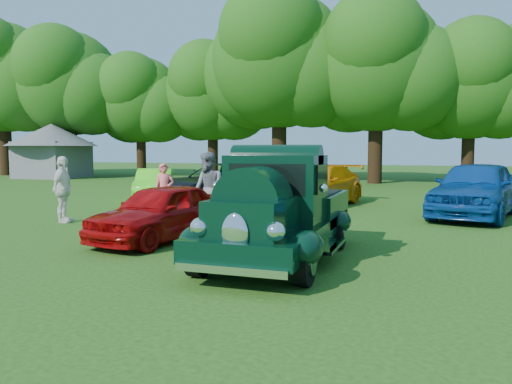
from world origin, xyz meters
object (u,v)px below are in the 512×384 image
(gazebo, at_px, (52,145))
(spectator_white, at_px, (63,190))
(back_car_lime, at_px, (155,185))
(back_car_black, at_px, (223,185))
(back_car_blue, at_px, (476,189))
(spectator_grey, at_px, (208,189))
(red_convertible, at_px, (161,212))
(back_car_orange, at_px, (317,185))
(spectator_pink, at_px, (164,190))
(hero_pickup, at_px, (280,214))

(gazebo, bearing_deg, spectator_white, -48.18)
(back_car_lime, bearing_deg, back_car_black, -39.90)
(back_car_lime, height_order, gazebo, gazebo)
(back_car_blue, bearing_deg, spectator_grey, -133.70)
(back_car_blue, bearing_deg, red_convertible, -121.92)
(spectator_grey, distance_m, gazebo, 26.57)
(back_car_black, distance_m, back_car_orange, 3.39)
(red_convertible, bearing_deg, back_car_blue, 52.50)
(spectator_pink, bearing_deg, spectator_grey, -60.11)
(red_convertible, xyz_separation_m, spectator_white, (-3.97, 1.52, 0.29))
(back_car_black, relative_size, spectator_grey, 2.81)
(hero_pickup, xyz_separation_m, back_car_lime, (-7.72, 8.62, -0.20))
(spectator_grey, bearing_deg, hero_pickup, -9.28)
(back_car_orange, distance_m, spectator_grey, 5.84)
(spectator_pink, bearing_deg, hero_pickup, -72.29)
(spectator_pink, distance_m, spectator_grey, 2.26)
(back_car_blue, distance_m, spectator_white, 12.03)
(back_car_lime, bearing_deg, gazebo, 116.66)
(hero_pickup, relative_size, spectator_pink, 3.04)
(hero_pickup, bearing_deg, gazebo, 138.43)
(back_car_black, bearing_deg, red_convertible, -60.98)
(back_car_lime, xyz_separation_m, back_car_black, (3.30, -0.84, 0.13))
(hero_pickup, xyz_separation_m, spectator_white, (-7.02, 2.50, 0.09))
(back_car_lime, relative_size, back_car_orange, 0.75)
(back_car_black, xyz_separation_m, spectator_pink, (-0.49, -3.36, 0.04))
(spectator_grey, xyz_separation_m, spectator_white, (-4.06, -0.80, -0.06))
(back_car_orange, bearing_deg, spectator_white, -120.26)
(back_car_black, distance_m, spectator_white, 5.89)
(hero_pickup, xyz_separation_m, back_car_black, (-4.42, 7.78, -0.07))
(hero_pickup, relative_size, spectator_grey, 2.50)
(red_convertible, xyz_separation_m, gazebo, (-20.09, 19.54, 1.76))
(back_car_black, xyz_separation_m, spectator_grey, (1.46, -4.48, 0.22))
(back_car_black, xyz_separation_m, spectator_white, (-2.60, -5.28, 0.16))
(back_car_orange, xyz_separation_m, back_car_blue, (5.15, -1.43, 0.11))
(red_convertible, xyz_separation_m, back_car_black, (-1.37, 6.80, 0.13))
(back_car_lime, relative_size, spectator_white, 2.09)
(back_car_blue, bearing_deg, spectator_pink, -145.84)
(spectator_white, bearing_deg, gazebo, 24.41)
(spectator_white, bearing_deg, back_car_orange, -59.79)
(hero_pickup, relative_size, spectator_white, 2.67)
(hero_pickup, xyz_separation_m, spectator_grey, (-2.96, 3.31, 0.15))
(back_car_blue, distance_m, spectator_grey, 8.05)
(back_car_black, relative_size, spectator_pink, 3.41)
(back_car_orange, height_order, spectator_grey, spectator_grey)
(spectator_pink, xyz_separation_m, spectator_grey, (1.96, -1.12, 0.18))
(spectator_white, relative_size, gazebo, 0.29)
(spectator_pink, bearing_deg, red_convertible, -91.87)
(red_convertible, bearing_deg, spectator_grey, 97.46)
(back_car_blue, relative_size, spectator_white, 2.72)
(hero_pickup, height_order, back_car_orange, hero_pickup)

